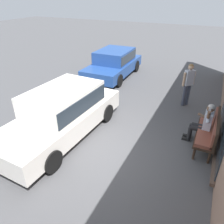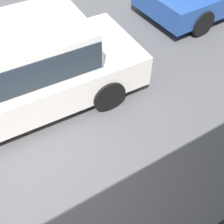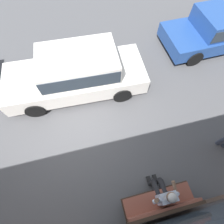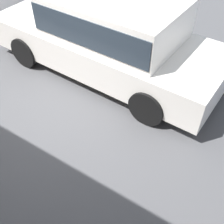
% 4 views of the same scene
% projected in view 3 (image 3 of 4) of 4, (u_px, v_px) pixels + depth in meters
% --- Properties ---
extents(ground_plane, '(60.00, 60.00, 0.00)m').
position_uv_depth(ground_plane, '(79.00, 122.00, 5.78)').
color(ground_plane, '#4C4C4F').
extents(bench, '(1.77, 0.55, 0.99)m').
position_uv_depth(bench, '(161.00, 205.00, 4.14)').
color(bench, '#332319').
rests_on(bench, ground_plane).
extents(person_on_phone, '(0.73, 0.74, 1.33)m').
position_uv_depth(person_on_phone, '(164.00, 194.00, 4.14)').
color(person_on_phone, black).
rests_on(person_on_phone, ground_plane).
extents(parked_car_near, '(4.23, 2.01, 1.41)m').
position_uv_depth(parked_car_near, '(220.00, 27.00, 6.87)').
color(parked_car_near, '#23478E').
rests_on(parked_car_near, ground_plane).
extents(parked_car_mid, '(4.72, 2.01, 1.55)m').
position_uv_depth(parked_car_mid, '(77.00, 72.00, 5.71)').
color(parked_car_mid, white).
rests_on(parked_car_mid, ground_plane).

